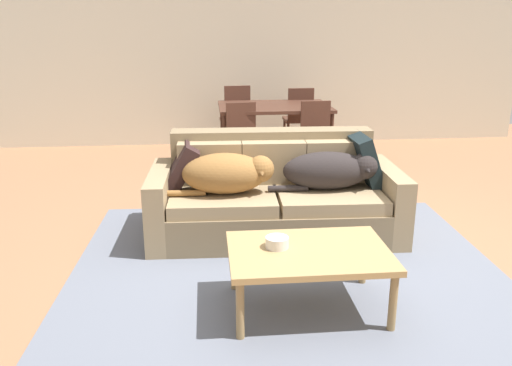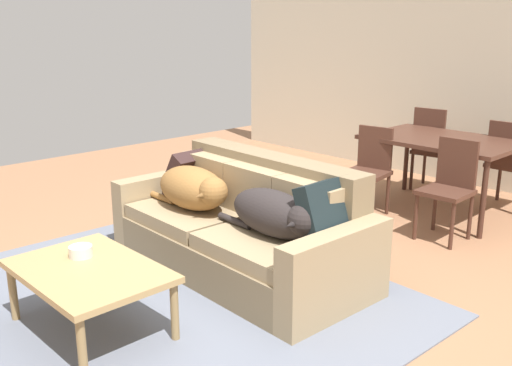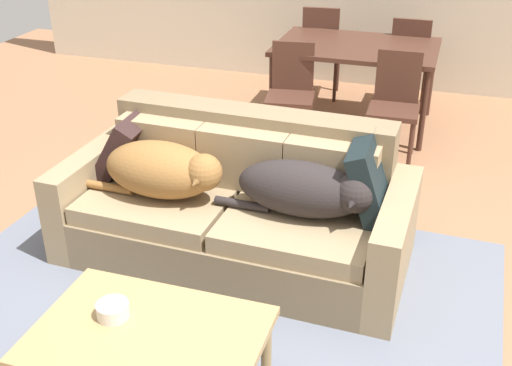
{
  "view_description": "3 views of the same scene",
  "coord_description": "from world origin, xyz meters",
  "px_view_note": "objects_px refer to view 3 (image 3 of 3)",
  "views": [
    {
      "loc": [
        -0.87,
        -3.92,
        1.79
      ],
      "look_at": [
        -0.47,
        0.19,
        0.51
      ],
      "focal_mm": 36.61,
      "sensor_mm": 36.0,
      "label": 1
    },
    {
      "loc": [
        2.81,
        -2.48,
        1.86
      ],
      "look_at": [
        -0.2,
        0.41,
        0.7
      ],
      "focal_mm": 40.66,
      "sensor_mm": 36.0,
      "label": 2
    },
    {
      "loc": [
        0.87,
        -2.89,
        2.29
      ],
      "look_at": [
        -0.07,
        0.05,
        0.69
      ],
      "focal_mm": 44.72,
      "sensor_mm": 36.0,
      "label": 3
    }
  ],
  "objects_px": {
    "dining_chair_far_left": "(321,49)",
    "dining_chair_far_right": "(409,59)",
    "dog_on_left_cushion": "(164,170)",
    "coffee_table": "(148,341)",
    "couch": "(238,207)",
    "bowl_on_coffee_table": "(113,310)",
    "dining_table": "(357,52)",
    "dining_chair_near_right": "(395,101)",
    "dog_on_right_cushion": "(307,190)",
    "dining_chair_near_left": "(291,89)",
    "throw_pillow_by_left_arm": "(125,145)",
    "throw_pillow_by_right_arm": "(371,180)"
  },
  "relations": [
    {
      "from": "throw_pillow_by_left_arm",
      "to": "bowl_on_coffee_table",
      "type": "relative_size",
      "value": 2.71
    },
    {
      "from": "dog_on_right_cushion",
      "to": "dining_chair_far_right",
      "type": "xyz_separation_m",
      "value": [
        0.27,
        3.09,
        -0.08
      ]
    },
    {
      "from": "bowl_on_coffee_table",
      "to": "dining_chair_near_left",
      "type": "distance_m",
      "value": 3.08
    },
    {
      "from": "throw_pillow_by_right_arm",
      "to": "dining_chair_near_right",
      "type": "bearing_deg",
      "value": 91.8
    },
    {
      "from": "throw_pillow_by_left_arm",
      "to": "dining_chair_near_left",
      "type": "xyz_separation_m",
      "value": [
        0.66,
        1.73,
        -0.12
      ]
    },
    {
      "from": "dog_on_left_cushion",
      "to": "coffee_table",
      "type": "distance_m",
      "value": 1.27
    },
    {
      "from": "bowl_on_coffee_table",
      "to": "dog_on_right_cushion",
      "type": "bearing_deg",
      "value": 61.56
    },
    {
      "from": "couch",
      "to": "dining_chair_far_left",
      "type": "relative_size",
      "value": 2.27
    },
    {
      "from": "coffee_table",
      "to": "dining_chair_near_left",
      "type": "relative_size",
      "value": 1.16
    },
    {
      "from": "dining_chair_far_left",
      "to": "dining_chair_far_right",
      "type": "xyz_separation_m",
      "value": [
        0.89,
        -0.04,
        -0.01
      ]
    },
    {
      "from": "coffee_table",
      "to": "dining_chair_near_right",
      "type": "bearing_deg",
      "value": 77.19
    },
    {
      "from": "dog_on_left_cushion",
      "to": "dining_chair_far_right",
      "type": "relative_size",
      "value": 0.97
    },
    {
      "from": "throw_pillow_by_right_arm",
      "to": "coffee_table",
      "type": "relative_size",
      "value": 0.45
    },
    {
      "from": "coffee_table",
      "to": "dining_chair_near_right",
      "type": "xyz_separation_m",
      "value": [
        0.7,
        3.09,
        0.12
      ]
    },
    {
      "from": "dog_on_right_cushion",
      "to": "bowl_on_coffee_table",
      "type": "distance_m",
      "value": 1.31
    },
    {
      "from": "bowl_on_coffee_table",
      "to": "dining_chair_near_left",
      "type": "xyz_separation_m",
      "value": [
        0.01,
        3.08,
        0.03
      ]
    },
    {
      "from": "dining_table",
      "to": "dining_chair_near_right",
      "type": "distance_m",
      "value": 0.8
    },
    {
      "from": "throw_pillow_by_right_arm",
      "to": "dining_chair_far_left",
      "type": "relative_size",
      "value": 0.48
    },
    {
      "from": "dog_on_left_cushion",
      "to": "dining_chair_far_left",
      "type": "height_order",
      "value": "dining_chair_far_left"
    },
    {
      "from": "couch",
      "to": "dining_chair_far_left",
      "type": "distance_m",
      "value": 3.01
    },
    {
      "from": "bowl_on_coffee_table",
      "to": "dining_chair_far_right",
      "type": "relative_size",
      "value": 0.16
    },
    {
      "from": "dining_chair_far_left",
      "to": "dining_chair_far_right",
      "type": "distance_m",
      "value": 0.89
    },
    {
      "from": "bowl_on_coffee_table",
      "to": "dining_chair_far_right",
      "type": "distance_m",
      "value": 4.33
    },
    {
      "from": "dog_on_right_cushion",
      "to": "dining_chair_near_left",
      "type": "height_order",
      "value": "dining_chair_near_left"
    },
    {
      "from": "dog_on_left_cushion",
      "to": "coffee_table",
      "type": "bearing_deg",
      "value": -67.1
    },
    {
      "from": "coffee_table",
      "to": "dining_table",
      "type": "bearing_deg",
      "value": 85.95
    },
    {
      "from": "coffee_table",
      "to": "dining_chair_near_left",
      "type": "distance_m",
      "value": 3.15
    },
    {
      "from": "bowl_on_coffee_table",
      "to": "dining_chair_far_left",
      "type": "distance_m",
      "value": 4.28
    },
    {
      "from": "dining_chair_near_left",
      "to": "dining_chair_far_left",
      "type": "distance_m",
      "value": 1.2
    },
    {
      "from": "throw_pillow_by_right_arm",
      "to": "dining_table",
      "type": "bearing_deg",
      "value": 101.74
    },
    {
      "from": "couch",
      "to": "dining_chair_far_left",
      "type": "bearing_deg",
      "value": 94.72
    },
    {
      "from": "dog_on_left_cushion",
      "to": "dining_chair_near_right",
      "type": "height_order",
      "value": "dining_chair_near_right"
    },
    {
      "from": "couch",
      "to": "dining_chair_near_right",
      "type": "height_order",
      "value": "dining_chair_near_right"
    },
    {
      "from": "couch",
      "to": "dog_on_right_cushion",
      "type": "xyz_separation_m",
      "value": [
        0.47,
        -0.13,
        0.27
      ]
    },
    {
      "from": "dog_on_left_cushion",
      "to": "dining_chair_far_right",
      "type": "distance_m",
      "value": 3.33
    },
    {
      "from": "dog_on_right_cushion",
      "to": "dining_table",
      "type": "xyz_separation_m",
      "value": [
        -0.16,
        2.53,
        0.1
      ]
    },
    {
      "from": "dining_chair_near_left",
      "to": "dining_chair_near_right",
      "type": "relative_size",
      "value": 0.99
    },
    {
      "from": "dining_chair_near_right",
      "to": "dining_chair_far_left",
      "type": "height_order",
      "value": "dining_chair_far_left"
    },
    {
      "from": "couch",
      "to": "bowl_on_coffee_table",
      "type": "xyz_separation_m",
      "value": [
        -0.15,
        -1.28,
        0.13
      ]
    },
    {
      "from": "bowl_on_coffee_table",
      "to": "dining_table",
      "type": "distance_m",
      "value": 3.71
    },
    {
      "from": "dog_on_right_cushion",
      "to": "dining_chair_near_right",
      "type": "relative_size",
      "value": 1.06
    },
    {
      "from": "dog_on_left_cushion",
      "to": "dining_chair_near_left",
      "type": "distance_m",
      "value": 1.99
    },
    {
      "from": "throw_pillow_by_right_arm",
      "to": "dog_on_right_cushion",
      "type": "bearing_deg",
      "value": -154.93
    },
    {
      "from": "throw_pillow_by_right_arm",
      "to": "dining_chair_far_right",
      "type": "distance_m",
      "value": 2.94
    },
    {
      "from": "dining_table",
      "to": "dining_chair_far_left",
      "type": "distance_m",
      "value": 0.78
    },
    {
      "from": "throw_pillow_by_left_arm",
      "to": "dining_chair_near_left",
      "type": "height_order",
      "value": "dining_chair_near_left"
    },
    {
      "from": "dining_table",
      "to": "dining_chair_near_right",
      "type": "bearing_deg",
      "value": -55.48
    },
    {
      "from": "coffee_table",
      "to": "dining_chair_near_right",
      "type": "distance_m",
      "value": 3.17
    },
    {
      "from": "dog_on_right_cushion",
      "to": "coffee_table",
      "type": "bearing_deg",
      "value": -107.64
    },
    {
      "from": "throw_pillow_by_left_arm",
      "to": "dining_chair_near_right",
      "type": "xyz_separation_m",
      "value": [
        1.54,
        1.68,
        -0.12
      ]
    }
  ]
}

